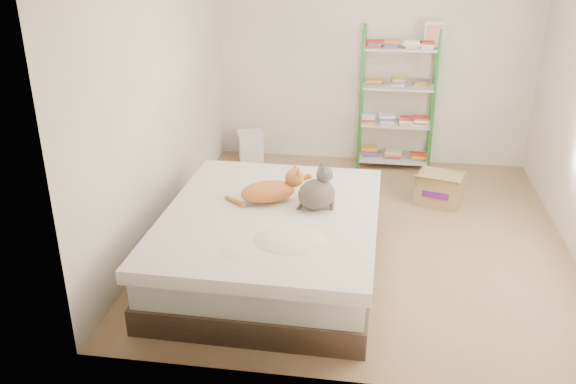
% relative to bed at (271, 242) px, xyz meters
% --- Properties ---
extents(room, '(3.81, 4.21, 2.61)m').
position_rel_bed_xyz_m(room, '(0.75, 0.79, 1.02)').
color(room, '#977C54').
rests_on(room, ground).
extents(bed, '(1.79, 2.22, 0.56)m').
position_rel_bed_xyz_m(bed, '(0.00, 0.00, 0.00)').
color(bed, '#483D2C').
rests_on(bed, ground).
extents(orange_cat, '(0.64, 0.52, 0.23)m').
position_rel_bed_xyz_m(orange_cat, '(-0.06, 0.21, 0.39)').
color(orange_cat, orange).
rests_on(orange_cat, bed).
extents(grey_cat, '(0.42, 0.39, 0.38)m').
position_rel_bed_xyz_m(grey_cat, '(0.37, 0.12, 0.47)').
color(grey_cat, '#63584B').
rests_on(grey_cat, bed).
extents(shelf_unit, '(0.91, 0.36, 1.74)m').
position_rel_bed_xyz_m(shelf_unit, '(1.06, 2.68, 0.56)').
color(shelf_unit, green).
rests_on(shelf_unit, ground).
extents(cardboard_box, '(0.54, 0.55, 0.37)m').
position_rel_bed_xyz_m(cardboard_box, '(1.53, 1.67, -0.12)').
color(cardboard_box, tan).
rests_on(cardboard_box, ground).
extents(white_bin, '(0.39, 0.37, 0.37)m').
position_rel_bed_xyz_m(white_bin, '(-0.72, 2.64, -0.09)').
color(white_bin, white).
rests_on(white_bin, ground).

